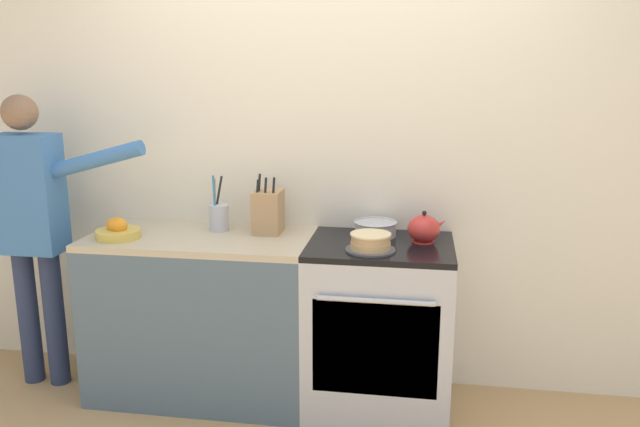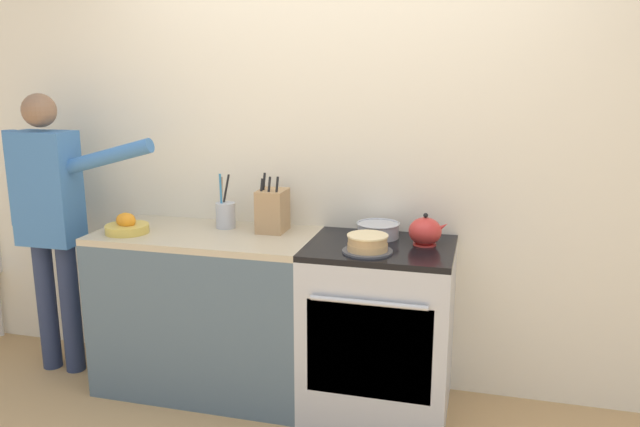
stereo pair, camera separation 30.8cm
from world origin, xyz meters
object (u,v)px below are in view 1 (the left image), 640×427
(layer_cake, at_px, (371,243))
(utensil_crock, at_px, (219,216))
(stove_range, at_px, (379,326))
(fruit_bowl, at_px, (118,230))
(person_baker, at_px, (32,217))
(tea_kettle, at_px, (424,229))
(mixing_bowl, at_px, (375,228))
(knife_block, at_px, (268,212))

(layer_cake, bearing_deg, utensil_crock, 162.55)
(stove_range, xyz_separation_m, fruit_bowl, (-1.35, -0.11, 0.49))
(layer_cake, xyz_separation_m, person_baker, (-1.84, 0.10, 0.03))
(tea_kettle, bearing_deg, mixing_bowl, 161.95)
(person_baker, bearing_deg, utensil_crock, 19.87)
(stove_range, distance_m, fruit_bowl, 1.44)
(stove_range, relative_size, fruit_bowl, 3.89)
(stove_range, xyz_separation_m, utensil_crock, (-0.88, 0.13, 0.52))
(utensil_crock, bearing_deg, mixing_bowl, 1.03)
(utensil_crock, height_order, person_baker, person_baker)
(tea_kettle, bearing_deg, stove_range, -163.10)
(mixing_bowl, bearing_deg, person_baker, -174.40)
(fruit_bowl, bearing_deg, mixing_bowl, 10.84)
(knife_block, relative_size, person_baker, 0.20)
(layer_cake, relative_size, fruit_bowl, 1.06)
(stove_range, bearing_deg, person_baker, -178.95)
(tea_kettle, relative_size, mixing_bowl, 0.88)
(tea_kettle, distance_m, fruit_bowl, 1.58)
(mixing_bowl, bearing_deg, fruit_bowl, -169.16)
(layer_cake, relative_size, mixing_bowl, 1.07)
(stove_range, height_order, utensil_crock, utensil_crock)
(mixing_bowl, xyz_separation_m, knife_block, (-0.57, -0.02, 0.07))
(fruit_bowl, relative_size, person_baker, 0.14)
(mixing_bowl, distance_m, utensil_crock, 0.85)
(utensil_crock, bearing_deg, tea_kettle, -3.46)
(mixing_bowl, distance_m, fruit_bowl, 1.34)
(stove_range, bearing_deg, fruit_bowl, -175.54)
(person_baker, bearing_deg, stove_range, 11.47)
(knife_block, bearing_deg, fruit_bowl, -162.79)
(utensil_crock, bearing_deg, person_baker, -170.55)
(fruit_bowl, distance_m, person_baker, 0.53)
(stove_range, height_order, person_baker, person_baker)
(tea_kettle, xyz_separation_m, fruit_bowl, (-1.57, -0.17, -0.03))
(knife_block, relative_size, utensil_crock, 1.05)
(knife_block, height_order, fruit_bowl, knife_block)
(mixing_bowl, xyz_separation_m, utensil_crock, (-0.85, -0.02, 0.04))
(stove_range, height_order, knife_block, knife_block)
(mixing_bowl, xyz_separation_m, fruit_bowl, (-1.32, -0.25, -0.00))
(tea_kettle, height_order, person_baker, person_baker)
(mixing_bowl, distance_m, person_baker, 1.85)
(layer_cake, relative_size, person_baker, 0.15)
(stove_range, distance_m, mixing_bowl, 0.51)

